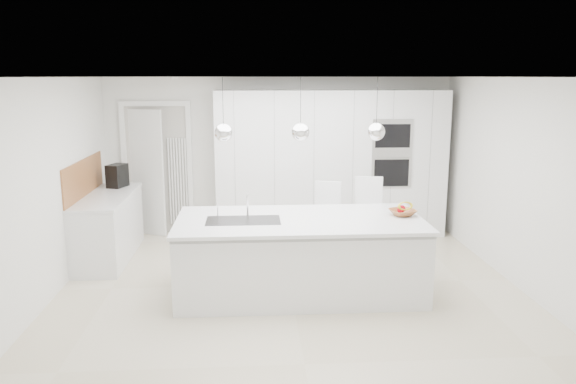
{
  "coord_description": "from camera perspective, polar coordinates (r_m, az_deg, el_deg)",
  "views": [
    {
      "loc": [
        -0.45,
        -6.5,
        2.51
      ],
      "look_at": [
        0.0,
        0.3,
        1.1
      ],
      "focal_mm": 35.0,
      "sensor_mm": 36.0,
      "label": 1
    }
  ],
  "objects": [
    {
      "name": "radiator",
      "position": [
        9.19,
        -11.09,
        1.06
      ],
      "size": [
        0.32,
        0.04,
        1.4
      ],
      "primitive_type": null,
      "color": "white",
      "rests_on": "floor"
    },
    {
      "name": "hallway_door",
      "position": [
        9.22,
        -14.68,
        1.91
      ],
      "size": [
        0.76,
        0.38,
        2.0
      ],
      "primitive_type": "cube",
      "rotation": [
        0.0,
        0.0,
        -0.44
      ],
      "color": "white",
      "rests_on": "floor"
    },
    {
      "name": "pendant_left",
      "position": [
        6.24,
        -6.56,
        6.0
      ],
      "size": [
        0.2,
        0.2,
        0.2
      ],
      "primitive_type": "sphere",
      "color": "white",
      "rests_on": "ceiling"
    },
    {
      "name": "oven_stack",
      "position": [
        8.74,
        10.52,
        3.87
      ],
      "size": [
        0.62,
        0.04,
        1.05
      ],
      "primitive_type": null,
      "color": "#A5A5A8",
      "rests_on": "tall_cabinets"
    },
    {
      "name": "pendant_mid",
      "position": [
        6.25,
        1.28,
        6.09
      ],
      "size": [
        0.2,
        0.2,
        0.2
      ],
      "primitive_type": "sphere",
      "color": "white",
      "rests_on": "ceiling"
    },
    {
      "name": "doorway_frame",
      "position": [
        9.22,
        -13.1,
        2.11
      ],
      "size": [
        1.11,
        0.08,
        2.13
      ],
      "primitive_type": null,
      "color": "white",
      "rests_on": "floor"
    },
    {
      "name": "wall_back",
      "position": [
        9.1,
        -0.91,
        3.73
      ],
      "size": [
        5.5,
        0.0,
        5.5
      ],
      "primitive_type": "plane",
      "rotation": [
        1.57,
        0.0,
        0.0
      ],
      "color": "white",
      "rests_on": "ground"
    },
    {
      "name": "floor",
      "position": [
        6.98,
        0.16,
        -9.38
      ],
      "size": [
        5.5,
        5.5,
        0.0
      ],
      "primitive_type": "plane",
      "color": "beige",
      "rests_on": "ground"
    },
    {
      "name": "island_base",
      "position": [
        6.56,
        1.22,
        -6.79
      ],
      "size": [
        2.8,
        1.2,
        0.86
      ],
      "primitive_type": "cube",
      "color": "white",
      "rests_on": "floor"
    },
    {
      "name": "bar_stool_right",
      "position": [
        7.61,
        8.35,
        -3.07
      ],
      "size": [
        0.48,
        0.6,
        1.17
      ],
      "primitive_type": null,
      "rotation": [
        0.0,
        0.0,
        -0.18
      ],
      "color": "white",
      "rests_on": "floor"
    },
    {
      "name": "island_sink",
      "position": [
        6.43,
        -4.56,
        -3.59
      ],
      "size": [
        0.84,
        0.44,
        0.18
      ],
      "primitive_type": null,
      "color": "#3F3F42",
      "rests_on": "island_worktop"
    },
    {
      "name": "island_worktop",
      "position": [
        6.48,
        1.2,
        -2.88
      ],
      "size": [
        2.84,
        1.4,
        0.04
      ],
      "primitive_type": "cube",
      "color": "white",
      "rests_on": "island_base"
    },
    {
      "name": "left_worktop",
      "position": [
        8.12,
        -17.95,
        -0.46
      ],
      "size": [
        0.62,
        1.82,
        0.04
      ],
      "primitive_type": "cube",
      "color": "white",
      "rests_on": "left_base_cabinets"
    },
    {
      "name": "wall_left",
      "position": [
        7.01,
        -22.87,
        0.41
      ],
      "size": [
        0.0,
        5.0,
        5.0
      ],
      "primitive_type": "plane",
      "rotation": [
        1.57,
        0.0,
        1.57
      ],
      "color": "white",
      "rests_on": "ground"
    },
    {
      "name": "tall_cabinets",
      "position": [
        8.89,
        4.35,
        2.86
      ],
      "size": [
        3.6,
        0.6,
        2.3
      ],
      "primitive_type": "cube",
      "color": "white",
      "rests_on": "floor"
    },
    {
      "name": "apple_b",
      "position": [
        6.77,
        11.5,
        -1.68
      ],
      "size": [
        0.09,
        0.09,
        0.09
      ],
      "primitive_type": "sphere",
      "color": "red",
      "rests_on": "fruit_bowl"
    },
    {
      "name": "oak_backsplash",
      "position": [
        8.15,
        -20.03,
        1.37
      ],
      "size": [
        0.02,
        1.8,
        0.5
      ],
      "primitive_type": "cube",
      "color": "#9E673D",
      "rests_on": "wall_left"
    },
    {
      "name": "pendant_right",
      "position": [
        6.39,
        8.94,
        6.06
      ],
      "size": [
        0.2,
        0.2,
        0.2
      ],
      "primitive_type": "sphere",
      "color": "white",
      "rests_on": "ceiling"
    },
    {
      "name": "ceiling",
      "position": [
        6.52,
        0.18,
        11.6
      ],
      "size": [
        5.5,
        5.5,
        0.0
      ],
      "primitive_type": "plane",
      "rotation": [
        3.14,
        0.0,
        0.0
      ],
      "color": "white",
      "rests_on": "wall_back"
    },
    {
      "name": "fruit_bowl",
      "position": [
        6.74,
        11.56,
        -2.06
      ],
      "size": [
        0.38,
        0.38,
        0.07
      ],
      "primitive_type": "imported",
      "rotation": [
        0.0,
        0.0,
        0.3
      ],
      "color": "#9E673D",
      "rests_on": "island_worktop"
    },
    {
      "name": "bar_stool_left",
      "position": [
        7.55,
        4.2,
        -3.35
      ],
      "size": [
        0.49,
        0.59,
        1.11
      ],
      "primitive_type": null,
      "rotation": [
        0.0,
        0.0,
        -0.28
      ],
      "color": "white",
      "rests_on": "floor"
    },
    {
      "name": "island_tap",
      "position": [
        6.57,
        -4.13,
        -1.19
      ],
      "size": [
        0.02,
        0.02,
        0.3
      ],
      "primitive_type": "cylinder",
      "color": "white",
      "rests_on": "island_worktop"
    },
    {
      "name": "left_base_cabinets",
      "position": [
        8.23,
        -17.76,
        -3.53
      ],
      "size": [
        0.6,
        1.8,
        0.86
      ],
      "primitive_type": "cube",
      "color": "white",
      "rests_on": "floor"
    },
    {
      "name": "espresso_machine",
      "position": [
        8.66,
        -16.95,
        1.6
      ],
      "size": [
        0.3,
        0.37,
        0.34
      ],
      "primitive_type": "cube",
      "rotation": [
        0.0,
        0.0,
        -0.34
      ],
      "color": "black",
      "rests_on": "left_worktop"
    },
    {
      "name": "apple_a",
      "position": [
        6.73,
        11.35,
        -1.78
      ],
      "size": [
        0.08,
        0.08,
        0.08
      ],
      "primitive_type": "sphere",
      "color": "red",
      "rests_on": "fruit_bowl"
    },
    {
      "name": "banana_bunch",
      "position": [
        6.73,
        11.82,
        -1.4
      ],
      "size": [
        0.23,
        0.17,
        0.21
      ],
      "primitive_type": "torus",
      "rotation": [
        1.22,
        0.0,
        0.35
      ],
      "color": "yellow",
      "rests_on": "fruit_bowl"
    }
  ]
}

